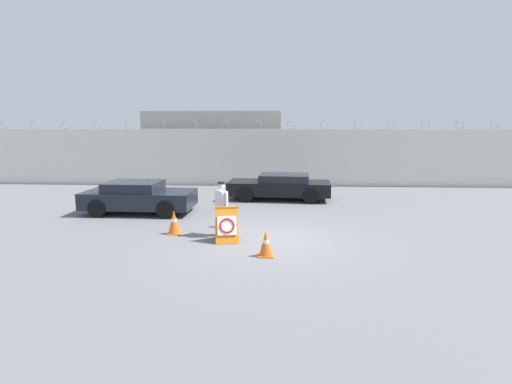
{
  "coord_description": "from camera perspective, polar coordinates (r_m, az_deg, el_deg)",
  "views": [
    {
      "loc": [
        0.06,
        -11.62,
        3.41
      ],
      "look_at": [
        -0.57,
        1.18,
        1.27
      ],
      "focal_mm": 28.0,
      "sensor_mm": 36.0,
      "label": 1
    }
  ],
  "objects": [
    {
      "name": "traffic_cone_mid",
      "position": [
        12.96,
        -11.64,
        -4.24
      ],
      "size": [
        0.42,
        0.42,
        0.76
      ],
      "color": "orange",
      "rests_on": "ground_plane"
    },
    {
      "name": "building_block",
      "position": [
        27.45,
        -5.61,
        6.8
      ],
      "size": [
        8.6,
        5.45,
        4.27
      ],
      "color": "#B2ADA3",
      "rests_on": "ground_plane"
    },
    {
      "name": "barricade_sign",
      "position": [
        11.9,
        -4.2,
        -4.6
      ],
      "size": [
        0.79,
        0.91,
        1.04
      ],
      "rotation": [
        0.0,
        0.0,
        0.16
      ],
      "color": "orange",
      "rests_on": "ground_plane"
    },
    {
      "name": "traffic_cone_near",
      "position": [
        13.58,
        -5.08,
        -3.63
      ],
      "size": [
        0.38,
        0.38,
        0.68
      ],
      "color": "orange",
      "rests_on": "ground_plane"
    },
    {
      "name": "parked_car_front_coupe",
      "position": [
        16.33,
        -16.42,
        -0.66
      ],
      "size": [
        4.26,
        2.09,
        1.24
      ],
      "rotation": [
        0.0,
        0.0,
        -0.02
      ],
      "color": "black",
      "rests_on": "ground_plane"
    },
    {
      "name": "security_guard",
      "position": [
        12.44,
        -4.93,
        -2.01
      ],
      "size": [
        0.47,
        0.64,
        1.69
      ],
      "rotation": [
        0.0,
        0.0,
        2.3
      ],
      "color": "#514C42",
      "rests_on": "ground_plane"
    },
    {
      "name": "traffic_cone_far",
      "position": [
        10.58,
        1.39,
        -7.37
      ],
      "size": [
        0.4,
        0.4,
        0.69
      ],
      "color": "orange",
      "rests_on": "ground_plane"
    },
    {
      "name": "ground_plane",
      "position": [
        12.11,
        2.42,
        -6.87
      ],
      "size": [
        90.0,
        90.0,
        0.0
      ],
      "primitive_type": "plane",
      "color": "slate"
    },
    {
      "name": "perimeter_wall",
      "position": [
        22.84,
        2.65,
        4.97
      ],
      "size": [
        36.0,
        0.3,
        3.66
      ],
      "color": "silver",
      "rests_on": "ground_plane"
    },
    {
      "name": "parked_car_rear_sedan",
      "position": [
        18.53,
        3.46,
        0.84
      ],
      "size": [
        4.78,
        2.21,
        1.18
      ],
      "rotation": [
        0.0,
        0.0,
        3.07
      ],
      "color": "black",
      "rests_on": "ground_plane"
    }
  ]
}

